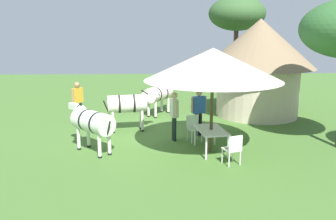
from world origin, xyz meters
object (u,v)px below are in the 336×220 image
Objects in this scene: guest_beside_umbrella at (199,108)px; standing_watcher at (78,98)px; shade_umbrella at (213,64)px; thatched_hut at (259,61)px; guest_behind_table at (174,112)px; zebra_by_umbrella at (159,94)px; patio_dining_table at (211,132)px; acacia_tree_right_background at (237,14)px; patio_chair_west_end at (233,148)px; patio_chair_near_hut at (194,126)px; zebra_nearest_camera at (92,122)px; zebra_toward_hut at (128,104)px.

standing_watcher is at bearing -43.46° from guest_beside_umbrella.
guest_beside_umbrella is (-1.77, -0.18, -1.75)m from shade_umbrella.
thatched_hut is 2.82× the size of guest_behind_table.
thatched_hut is 4.68m from zebra_by_umbrella.
patio_dining_table is 10.53m from acacia_tree_right_background.
standing_watcher is at bearing -54.80° from acacia_tree_right_background.
patio_chair_near_hut is (-2.32, -0.88, 0.00)m from patio_chair_west_end.
patio_dining_table is at bearing -47.19° from zebra_nearest_camera.
thatched_hut is 8.29m from zebra_nearest_camera.
patio_chair_west_end is at bearing -156.50° from guest_behind_table.
patio_chair_near_hut is 4.13m from zebra_by_umbrella.
zebra_by_umbrella is (-3.33, -1.39, -0.05)m from guest_beside_umbrella.
zebra_nearest_camera is at bearing -2.85° from patio_chair_near_hut.
thatched_hut is 3.21× the size of patio_dining_table.
zebra_by_umbrella is at bearing -87.62° from guest_beside_umbrella.
zebra_nearest_camera is at bearing -54.26° from thatched_hut.
zebra_by_umbrella reaches higher than patio_chair_near_hut.
patio_chair_near_hut is 5.30m from standing_watcher.
patio_chair_west_end is (6.06, -2.41, -1.94)m from thatched_hut.
zebra_by_umbrella is (-5.10, -1.57, -1.80)m from shade_umbrella.
zebra_toward_hut is at bearing -39.41° from acacia_tree_right_background.
thatched_hut is at bearing 46.63° from patio_chair_west_end.
thatched_hut is 4.60m from guest_beside_umbrella.
thatched_hut reaches higher than patio_chair_west_end.
patio_chair_west_end is 6.59m from zebra_by_umbrella.
guest_beside_umbrella is (-1.77, -0.18, 0.38)m from patio_dining_table.
standing_watcher is 0.92× the size of zebra_by_umbrella.
shade_umbrella reaches higher than patio_dining_table.
standing_watcher is 3.89m from zebra_nearest_camera.
acacia_tree_right_background reaches higher than shade_umbrella.
guest_behind_table is 2.88m from zebra_nearest_camera.
patio_dining_table is at bearing 38.40° from zebra_toward_hut.
patio_chair_west_end is 3.04m from guest_beside_umbrella.
patio_chair_west_end is at bearing 90.86° from patio_chair_near_hut.
thatched_hut is 5.41× the size of patio_chair_west_end.
thatched_hut is 8.04m from standing_watcher.
standing_watcher is at bearing 63.23° from zebra_nearest_camera.
guest_behind_table is 4.66m from standing_watcher.
zebra_by_umbrella is at bearing -162.93° from patio_dining_table.
zebra_toward_hut reaches higher than patio_chair_near_hut.
guest_behind_table is at bearing 101.31° from patio_chair_west_end.
zebra_nearest_camera is at bearing -35.57° from acacia_tree_right_background.
guest_beside_umbrella is at bearing 80.60° from patio_chair_west_end.
standing_watcher is at bearing 115.79° from patio_chair_west_end.
thatched_hut is 5.41× the size of patio_chair_near_hut.
thatched_hut is 2.84× the size of standing_watcher.
zebra_nearest_camera is 0.91× the size of zebra_by_umbrella.
guest_beside_umbrella is at bearing -131.97° from patio_chair_near_hut.
shade_umbrella is 0.75× the size of acacia_tree_right_background.
acacia_tree_right_background is (-5.49, 7.79, 3.63)m from standing_watcher.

